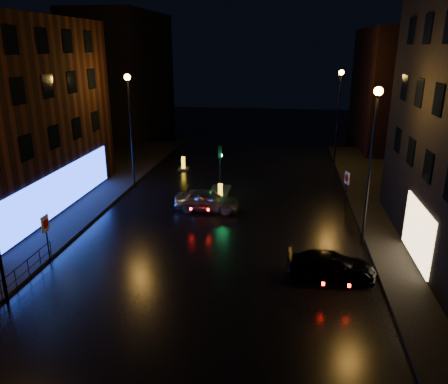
# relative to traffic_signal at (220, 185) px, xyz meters

# --- Properties ---
(ground) EXTENTS (120.00, 120.00, 0.00)m
(ground) POSITION_rel_traffic_signal_xyz_m (1.20, -14.00, -0.50)
(ground) COLOR black
(ground) RESTS_ON ground
(pavement_left) EXTENTS (12.00, 44.00, 0.15)m
(pavement_left) POSITION_rel_traffic_signal_xyz_m (-12.80, -6.00, -0.43)
(pavement_left) COLOR black
(pavement_left) RESTS_ON ground
(building_far_left) EXTENTS (8.00, 16.00, 14.00)m
(building_far_left) POSITION_rel_traffic_signal_xyz_m (-14.80, 21.00, 6.50)
(building_far_left) COLOR black
(building_far_left) RESTS_ON ground
(building_far_right) EXTENTS (8.00, 14.00, 12.00)m
(building_far_right) POSITION_rel_traffic_signal_xyz_m (16.20, 18.00, 5.50)
(building_far_right) COLOR black
(building_far_right) RESTS_ON ground
(street_lamp_lfar) EXTENTS (0.44, 0.44, 8.37)m
(street_lamp_lfar) POSITION_rel_traffic_signal_xyz_m (-6.60, -0.00, 5.06)
(street_lamp_lfar) COLOR black
(street_lamp_lfar) RESTS_ON ground
(street_lamp_rnear) EXTENTS (0.44, 0.44, 8.37)m
(street_lamp_rnear) POSITION_rel_traffic_signal_xyz_m (9.00, -8.00, 5.06)
(street_lamp_rnear) COLOR black
(street_lamp_rnear) RESTS_ON ground
(street_lamp_rfar) EXTENTS (0.44, 0.44, 8.37)m
(street_lamp_rfar) POSITION_rel_traffic_signal_xyz_m (9.00, 8.00, 5.06)
(street_lamp_rfar) COLOR black
(street_lamp_rfar) RESTS_ON ground
(traffic_signal) EXTENTS (1.40, 2.40, 3.45)m
(traffic_signal) POSITION_rel_traffic_signal_xyz_m (0.00, 0.00, 0.00)
(traffic_signal) COLOR black
(traffic_signal) RESTS_ON ground
(guard_railing) EXTENTS (0.05, 6.04, 1.00)m
(guard_railing) POSITION_rel_traffic_signal_xyz_m (-6.80, -15.00, 0.24)
(guard_railing) COLOR black
(guard_railing) RESTS_ON ground
(silver_hatchback) EXTENTS (4.19, 1.77, 1.42)m
(silver_hatchback) POSITION_rel_traffic_signal_xyz_m (-0.25, -4.11, 0.21)
(silver_hatchback) COLOR #A2A5A9
(silver_hatchback) RESTS_ON ground
(dark_sedan) EXTENTS (4.17, 1.86, 1.19)m
(dark_sedan) POSITION_rel_traffic_signal_xyz_m (6.98, -11.86, 0.09)
(dark_sedan) COLOR black
(dark_sedan) RESTS_ON ground
(bollard_near) EXTENTS (1.06, 1.43, 1.16)m
(bollard_near) POSITION_rel_traffic_signal_xyz_m (0.30, -1.92, -0.25)
(bollard_near) COLOR black
(bollard_near) RESTS_ON ground
(bollard_far) EXTENTS (1.01, 1.40, 1.14)m
(bollard_far) POSITION_rel_traffic_signal_xyz_m (-4.06, 5.44, -0.25)
(bollard_far) COLOR black
(bollard_far) RESTS_ON ground
(road_sign_left) EXTENTS (0.08, 0.60, 2.47)m
(road_sign_left) POSITION_rel_traffic_signal_xyz_m (-6.70, -12.34, 1.35)
(road_sign_left) COLOR black
(road_sign_left) RESTS_ON ground
(road_sign_right) EXTENTS (0.24, 0.58, 2.47)m
(road_sign_right) POSITION_rel_traffic_signal_xyz_m (8.73, -2.34, 1.35)
(road_sign_right) COLOR black
(road_sign_right) RESTS_ON ground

